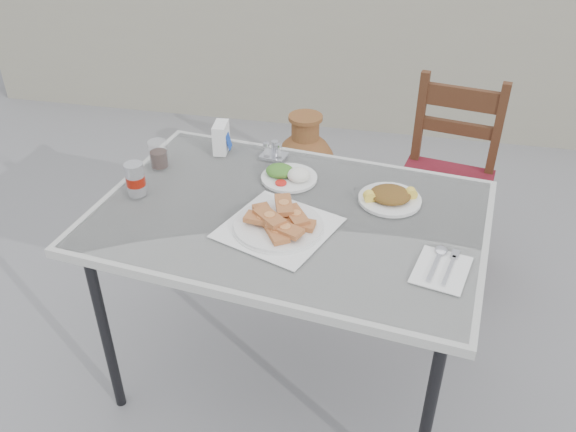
% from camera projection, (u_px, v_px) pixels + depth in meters
% --- Properties ---
extents(ground, '(80.00, 80.00, 0.00)m').
position_uv_depth(ground, '(307.00, 364.00, 2.70)').
color(ground, slate).
rests_on(ground, ground).
extents(cafe_table, '(1.49, 1.11, 0.84)m').
position_uv_depth(cafe_table, '(289.00, 225.00, 2.22)').
color(cafe_table, black).
rests_on(cafe_table, ground).
extents(pide_plate, '(0.45, 0.45, 0.07)m').
position_uv_depth(pide_plate, '(278.00, 220.00, 2.08)').
color(pide_plate, white).
rests_on(pide_plate, cafe_table).
extents(salad_rice_plate, '(0.22, 0.22, 0.05)m').
position_uv_depth(salad_rice_plate, '(289.00, 175.00, 2.36)').
color(salad_rice_plate, silver).
rests_on(salad_rice_plate, cafe_table).
extents(salad_chopped_plate, '(0.23, 0.23, 0.05)m').
position_uv_depth(salad_chopped_plate, '(390.00, 197.00, 2.23)').
color(salad_chopped_plate, silver).
rests_on(salad_chopped_plate, cafe_table).
extents(soda_can, '(0.07, 0.07, 0.13)m').
position_uv_depth(soda_can, '(135.00, 179.00, 2.25)').
color(soda_can, silver).
rests_on(soda_can, cafe_table).
extents(cola_glass, '(0.08, 0.08, 0.11)m').
position_uv_depth(cola_glass, '(159.00, 156.00, 2.43)').
color(cola_glass, white).
rests_on(cola_glass, cafe_table).
extents(napkin_holder, '(0.07, 0.11, 0.13)m').
position_uv_depth(napkin_holder, '(221.00, 138.00, 2.53)').
color(napkin_holder, white).
rests_on(napkin_holder, cafe_table).
extents(condiment_caddy, '(0.12, 0.10, 0.07)m').
position_uv_depth(condiment_caddy, '(274.00, 152.00, 2.50)').
color(condiment_caddy, silver).
rests_on(condiment_caddy, cafe_table).
extents(cutlery_napkin, '(0.20, 0.24, 0.02)m').
position_uv_depth(cutlery_napkin, '(442.00, 266.00, 1.92)').
color(cutlery_napkin, white).
rests_on(cutlery_napkin, cafe_table).
extents(chair, '(0.51, 0.51, 0.99)m').
position_uv_depth(chair, '(446.00, 180.00, 3.01)').
color(chair, '#35180E').
rests_on(chair, ground).
extents(terracotta_urn, '(0.37, 0.37, 0.64)m').
position_uv_depth(terracotta_urn, '(305.00, 170.00, 3.52)').
color(terracotta_urn, brown).
rests_on(terracotta_urn, ground).
extents(back_wall, '(6.00, 0.25, 1.20)m').
position_uv_depth(back_wall, '(371.00, 48.00, 4.38)').
color(back_wall, gray).
rests_on(back_wall, ground).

